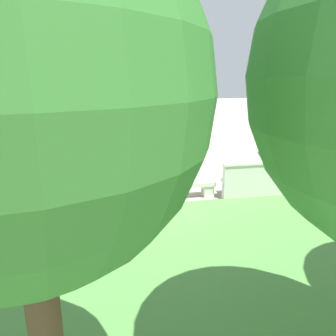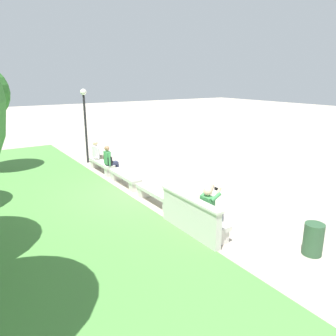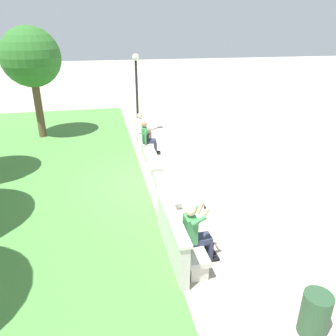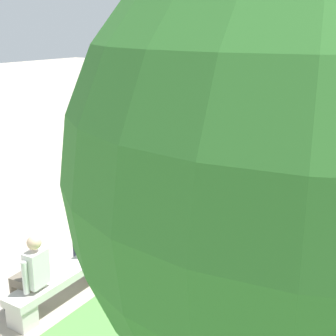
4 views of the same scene
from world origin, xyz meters
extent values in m
plane|color=#B2A593|center=(0.00, 0.00, 0.00)|extent=(80.00, 80.00, 0.00)
cube|color=beige|center=(-3.34, 0.00, 0.39)|extent=(1.95, 0.40, 0.12)
cube|color=beige|center=(-4.14, 0.00, 0.17)|extent=(0.28, 0.34, 0.33)
cube|color=beige|center=(-2.55, 0.00, 0.17)|extent=(0.28, 0.34, 0.33)
cube|color=beige|center=(-1.11, 0.00, 0.39)|extent=(1.95, 0.40, 0.12)
cube|color=beige|center=(-1.91, 0.00, 0.17)|extent=(0.28, 0.34, 0.33)
cube|color=beige|center=(-0.32, 0.00, 0.17)|extent=(0.28, 0.34, 0.33)
cube|color=beige|center=(1.11, 0.00, 0.39)|extent=(1.95, 0.40, 0.12)
cube|color=beige|center=(0.32, 0.00, 0.17)|extent=(0.28, 0.34, 0.33)
cube|color=beige|center=(1.91, 0.00, 0.17)|extent=(0.28, 0.34, 0.33)
cube|color=beige|center=(3.34, 0.00, 0.39)|extent=(1.95, 0.40, 0.12)
cube|color=beige|center=(2.55, 0.00, 0.17)|extent=(0.28, 0.34, 0.33)
cube|color=beige|center=(4.14, 0.00, 0.17)|extent=(0.28, 0.34, 0.33)
cube|color=beige|center=(-3.34, 0.34, 0.47)|extent=(2.22, 0.18, 0.95)
cube|color=silver|center=(-3.34, 0.34, 0.98)|extent=(2.28, 0.24, 0.06)
cube|color=olive|center=(-3.34, 0.24, 0.59)|extent=(0.44, 0.02, 0.22)
cube|color=black|center=(-3.75, -0.45, 0.03)|extent=(0.11, 0.24, 0.06)
cylinder|color=#2D334C|center=(-3.75, -0.38, 0.24)|extent=(0.11, 0.11, 0.42)
cube|color=black|center=(-3.55, -0.45, 0.03)|extent=(0.11, 0.24, 0.06)
cylinder|color=#2D334C|center=(-3.55, -0.38, 0.24)|extent=(0.11, 0.11, 0.42)
cube|color=#2D334C|center=(-3.66, -0.19, 0.51)|extent=(0.32, 0.43, 0.12)
cube|color=#3D894C|center=(-3.67, 0.04, 0.79)|extent=(0.35, 0.23, 0.56)
sphere|color=beige|center=(-3.67, 0.04, 1.21)|extent=(0.22, 0.22, 0.22)
cylinder|color=#3D894C|center=(-3.85, -0.07, 1.08)|extent=(0.10, 0.31, 0.21)
cylinder|color=beige|center=(-3.78, -0.20, 1.16)|extent=(0.09, 0.19, 0.27)
cylinder|color=#3D894C|center=(-3.47, -0.05, 1.08)|extent=(0.10, 0.31, 0.21)
cylinder|color=beige|center=(-3.53, -0.19, 1.16)|extent=(0.11, 0.19, 0.27)
cube|color=black|center=(-3.65, -0.26, 1.20)|extent=(0.15, 0.02, 0.08)
cube|color=black|center=(2.47, -0.41, 0.03)|extent=(0.11, 0.23, 0.06)
cylinder|color=#2D334C|center=(2.48, -0.35, 0.24)|extent=(0.10, 0.10, 0.42)
cube|color=black|center=(2.65, -0.42, 0.03)|extent=(0.11, 0.23, 0.06)
cylinder|color=#2D334C|center=(2.66, -0.36, 0.24)|extent=(0.10, 0.10, 0.42)
cube|color=#2D334C|center=(2.58, -0.18, 0.51)|extent=(0.30, 0.42, 0.12)
cube|color=#3D894C|center=(2.59, 0.04, 0.77)|extent=(0.33, 0.22, 0.52)
sphere|color=#9E7051|center=(2.59, 0.04, 1.16)|extent=(0.20, 0.20, 0.20)
cylinder|color=#3D894C|center=(2.39, 0.03, 0.72)|extent=(0.08, 0.08, 0.48)
cylinder|color=#3D894C|center=(2.79, 0.01, 0.72)|extent=(0.08, 0.08, 0.48)
cube|color=black|center=(3.79, -0.42, 0.03)|extent=(0.11, 0.23, 0.06)
cylinder|color=#6B6051|center=(3.79, -0.37, 0.24)|extent=(0.10, 0.10, 0.42)
cube|color=black|center=(3.97, -0.41, 0.03)|extent=(0.11, 0.23, 0.06)
cylinder|color=#6B6051|center=(3.97, -0.35, 0.24)|extent=(0.10, 0.10, 0.42)
cube|color=#6B6051|center=(3.87, -0.18, 0.51)|extent=(0.31, 0.42, 0.12)
cube|color=silver|center=(3.85, 0.04, 0.77)|extent=(0.33, 0.22, 0.52)
sphere|color=beige|center=(3.85, 0.04, 1.16)|extent=(0.20, 0.20, 0.20)
cylinder|color=silver|center=(3.66, 0.01, 0.72)|extent=(0.08, 0.08, 0.48)
cylinder|color=silver|center=(4.06, 0.03, 0.72)|extent=(0.08, 0.08, 0.48)
cube|color=black|center=(2.56, 0.00, 0.63)|extent=(0.28, 0.20, 0.36)
cube|color=black|center=(2.56, -0.11, 0.56)|extent=(0.20, 0.06, 0.16)
torus|color=black|center=(2.56, 0.00, 0.83)|extent=(0.10, 0.02, 0.10)
sphere|color=#2D6B28|center=(5.58, 4.07, 3.31)|extent=(2.35, 2.35, 2.35)
cylinder|color=#2D5133|center=(-5.70, -1.39, 0.38)|extent=(0.44, 0.44, 0.75)
camera|label=1|loc=(0.85, 8.27, 3.24)|focal=35.00mm
camera|label=2|loc=(-9.49, 5.03, 3.91)|focal=35.00mm
camera|label=3|loc=(-8.85, 1.59, 4.44)|focal=35.00mm
camera|label=4|loc=(7.77, 4.65, 3.97)|focal=50.00mm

